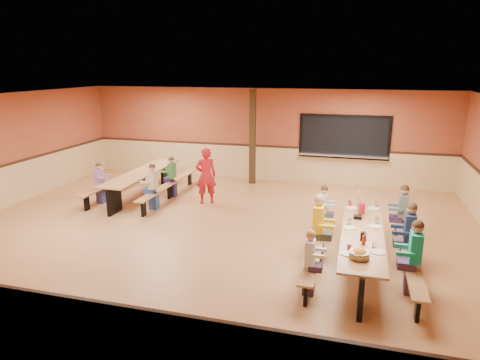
# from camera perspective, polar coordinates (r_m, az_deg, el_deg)

# --- Properties ---
(ground) EXTENTS (12.00, 12.00, 0.00)m
(ground) POSITION_cam_1_polar(r_m,az_deg,el_deg) (9.84, -3.43, -7.02)
(ground) COLOR #A1663D
(ground) RESTS_ON ground
(room_envelope) EXTENTS (12.04, 10.04, 3.02)m
(room_envelope) POSITION_cam_1_polar(r_m,az_deg,el_deg) (9.61, -3.50, -3.20)
(room_envelope) COLOR #9B472D
(room_envelope) RESTS_ON ground
(kitchen_pass_through) EXTENTS (2.78, 0.28, 1.38)m
(kitchen_pass_through) POSITION_cam_1_polar(r_m,az_deg,el_deg) (13.77, 13.70, 5.37)
(kitchen_pass_through) COLOR black
(kitchen_pass_through) RESTS_ON ground
(structural_post) EXTENTS (0.18, 0.18, 3.00)m
(structural_post) POSITION_cam_1_polar(r_m,az_deg,el_deg) (13.59, 1.69, 5.71)
(structural_post) COLOR black
(structural_post) RESTS_ON ground
(cafeteria_table_main) EXTENTS (1.91, 3.70, 0.74)m
(cafeteria_table_main) POSITION_cam_1_polar(r_m,az_deg,el_deg) (8.31, 15.92, -7.94)
(cafeteria_table_main) COLOR #A36E40
(cafeteria_table_main) RESTS_ON ground
(cafeteria_table_second) EXTENTS (1.91, 3.70, 0.74)m
(cafeteria_table_second) POSITION_cam_1_polar(r_m,az_deg,el_deg) (12.68, -12.85, 0.16)
(cafeteria_table_second) COLOR #A36E40
(cafeteria_table_second) RESTS_ON ground
(seated_child_white_left) EXTENTS (0.32, 0.27, 1.12)m
(seated_child_white_left) POSITION_cam_1_polar(r_m,az_deg,el_deg) (7.21, 9.25, -10.88)
(seated_child_white_left) COLOR white
(seated_child_white_left) RESTS_ON ground
(seated_adult_yellow) EXTENTS (0.42, 0.34, 1.31)m
(seated_adult_yellow) POSITION_cam_1_polar(r_m,az_deg,el_deg) (8.43, 10.35, -6.31)
(seated_adult_yellow) COLOR yellow
(seated_adult_yellow) RESTS_ON ground
(seated_child_grey_left) EXTENTS (0.34, 0.28, 1.14)m
(seated_child_grey_left) POSITION_cam_1_polar(r_m,az_deg,el_deg) (9.65, 11.05, -4.12)
(seated_child_grey_left) COLOR silver
(seated_child_grey_left) RESTS_ON ground
(seated_child_teal_right) EXTENTS (0.40, 0.33, 1.27)m
(seated_child_teal_right) POSITION_cam_1_polar(r_m,az_deg,el_deg) (7.66, 22.23, -9.62)
(seated_child_teal_right) COLOR #159C83
(seated_child_teal_right) RESTS_ON ground
(seated_child_navy_right) EXTENTS (0.40, 0.33, 1.28)m
(seated_child_navy_right) POSITION_cam_1_polar(r_m,az_deg,el_deg) (8.51, 21.57, -7.06)
(seated_child_navy_right) COLOR #19294E
(seated_child_navy_right) RESTS_ON ground
(seated_child_char_right) EXTENTS (0.39, 0.32, 1.24)m
(seated_child_char_right) POSITION_cam_1_polar(r_m,az_deg,el_deg) (9.78, 20.81, -4.26)
(seated_child_char_right) COLOR #585F63
(seated_child_char_right) RESTS_ON ground
(seated_child_purple_sec) EXTENTS (0.33, 0.27, 1.13)m
(seated_child_purple_sec) POSITION_cam_1_polar(r_m,az_deg,el_deg) (12.35, -18.17, -0.42)
(seated_child_purple_sec) COLOR #8D6099
(seated_child_purple_sec) RESTS_ON ground
(seated_child_green_sec) EXTENTS (0.35, 0.28, 1.16)m
(seated_child_green_sec) POSITION_cam_1_polar(r_m,az_deg,el_deg) (12.49, -9.05, 0.40)
(seated_child_green_sec) COLOR #36723C
(seated_child_green_sec) RESTS_ON ground
(seated_child_tan_sec) EXTENTS (0.37, 0.30, 1.21)m
(seated_child_tan_sec) POSITION_cam_1_polar(r_m,az_deg,el_deg) (11.46, -11.49, -0.91)
(seated_child_tan_sec) COLOR #B2AB8B
(seated_child_tan_sec) RESTS_ON ground
(standing_woman) EXTENTS (0.68, 0.59, 1.56)m
(standing_woman) POSITION_cam_1_polar(r_m,az_deg,el_deg) (11.71, -4.57, 0.58)
(standing_woman) COLOR #B41420
(standing_woman) RESTS_ON ground
(punch_pitcher) EXTENTS (0.16, 0.16, 0.22)m
(punch_pitcher) POSITION_cam_1_polar(r_m,az_deg,el_deg) (9.13, 15.84, -3.67)
(punch_pitcher) COLOR #B6182E
(punch_pitcher) RESTS_ON cafeteria_table_main
(chip_bowl) EXTENTS (0.32, 0.32, 0.15)m
(chip_bowl) POSITION_cam_1_polar(r_m,az_deg,el_deg) (7.07, 15.62, -9.50)
(chip_bowl) COLOR orange
(chip_bowl) RESTS_ON cafeteria_table_main
(napkin_dispenser) EXTENTS (0.10, 0.14, 0.13)m
(napkin_dispenser) POSITION_cam_1_polar(r_m,az_deg,el_deg) (7.82, 16.11, -7.22)
(napkin_dispenser) COLOR black
(napkin_dispenser) RESTS_ON cafeteria_table_main
(condiment_mustard) EXTENTS (0.06, 0.06, 0.17)m
(condiment_mustard) POSITION_cam_1_polar(r_m,az_deg,el_deg) (7.81, 15.96, -7.06)
(condiment_mustard) COLOR yellow
(condiment_mustard) RESTS_ON cafeteria_table_main
(condiment_ketchup) EXTENTS (0.06, 0.06, 0.17)m
(condiment_ketchup) POSITION_cam_1_polar(r_m,az_deg,el_deg) (7.60, 16.17, -7.71)
(condiment_ketchup) COLOR #B2140F
(condiment_ketchup) RESTS_ON cafeteria_table_main
(table_paddle) EXTENTS (0.16, 0.16, 0.56)m
(table_paddle) POSITION_cam_1_polar(r_m,az_deg,el_deg) (8.81, 15.47, -4.13)
(table_paddle) COLOR black
(table_paddle) RESTS_ON cafeteria_table_main
(place_settings) EXTENTS (0.65, 3.30, 0.11)m
(place_settings) POSITION_cam_1_polar(r_m,az_deg,el_deg) (8.21, 16.06, -6.20)
(place_settings) COLOR beige
(place_settings) RESTS_ON cafeteria_table_main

